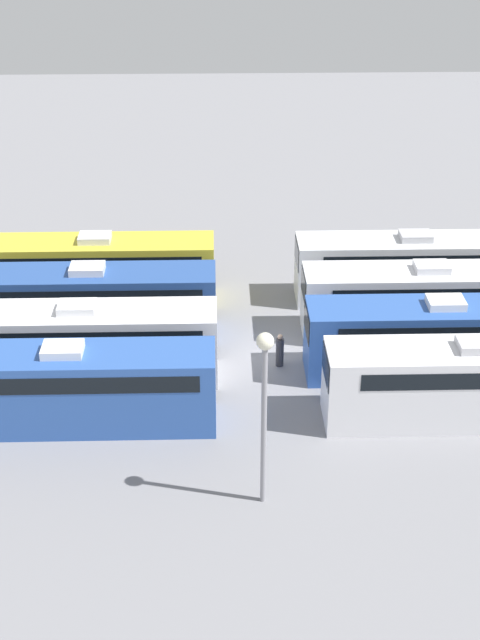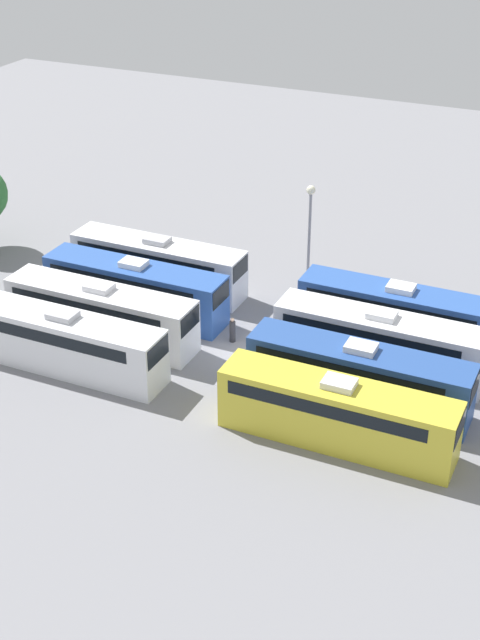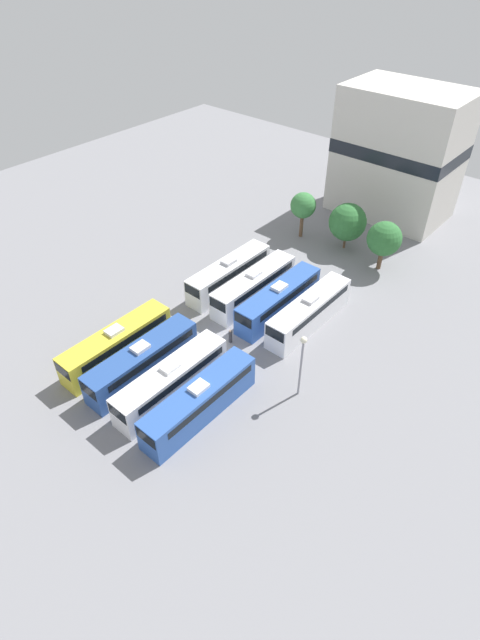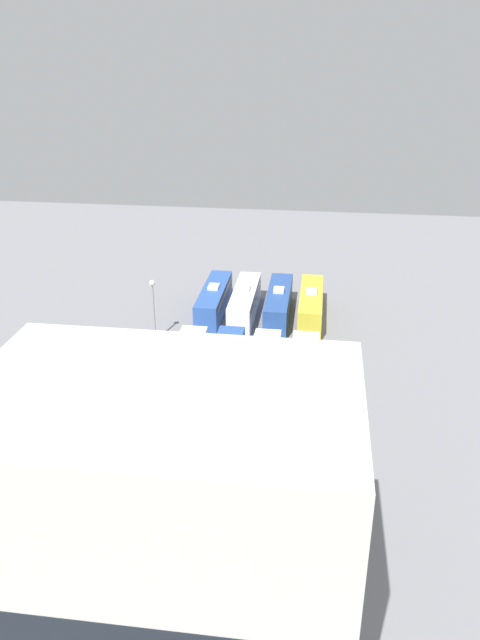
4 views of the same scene
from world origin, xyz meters
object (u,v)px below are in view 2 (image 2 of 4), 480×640
(bus_2, at_px, (379,340))
(worker_person, at_px, (232,331))
(bus_5, at_px, (101,312))
(bus_1, at_px, (358,374))
(light_pole, at_px, (310,217))
(bus_7, at_px, (158,263))
(bus_6, at_px, (135,287))
(bus_4, at_px, (65,341))
(bus_0, at_px, (337,411))
(bus_3, at_px, (398,313))

(bus_2, relative_size, worker_person, 7.48)
(bus_5, bearing_deg, worker_person, -68.20)
(bus_1, height_order, bus_5, same)
(bus_2, bearing_deg, worker_person, 94.87)
(bus_5, xyz_separation_m, light_pole, (12.36, -8.55, 2.95))
(bus_7, bearing_deg, bus_1, -114.96)
(bus_6, height_order, light_pole, light_pole)
(bus_2, relative_size, bus_5, 1.00)
(bus_5, height_order, bus_7, same)
(bus_4, bearing_deg, bus_7, 1.19)
(bus_1, distance_m, bus_6, 16.41)
(bus_2, xyz_separation_m, bus_7, (3.70, 16.30, 0.00))
(bus_0, height_order, bus_3, same)
(bus_4, relative_size, worker_person, 7.48)
(bus_6, height_order, bus_7, same)
(bus_2, xyz_separation_m, bus_5, (-3.67, 16.08, 0.00))
(bus_3, xyz_separation_m, bus_7, (0.08, 16.38, 0.00))
(bus_7, xyz_separation_m, light_pole, (4.99, -8.77, 2.95))
(light_pole, bearing_deg, worker_person, 172.54)
(bus_2, height_order, bus_6, same)
(bus_2, height_order, bus_4, same)
(bus_1, relative_size, worker_person, 7.48)
(bus_1, xyz_separation_m, light_pole, (12.60, 7.58, 2.95))
(bus_7, relative_size, worker_person, 7.48)
(bus_2, relative_size, light_pole, 1.74)
(bus_4, xyz_separation_m, bus_7, (11.11, 0.23, 0.00))
(bus_1, distance_m, bus_3, 7.53)
(bus_1, height_order, bus_3, same)
(bus_6, bearing_deg, bus_0, -115.39)
(bus_4, bearing_deg, bus_6, -1.41)
(bus_7, distance_m, worker_person, 8.81)
(bus_1, bearing_deg, bus_5, 89.14)
(bus_3, height_order, bus_4, same)
(bus_3, bearing_deg, worker_person, 116.24)
(bus_1, relative_size, light_pole, 1.74)
(bus_0, height_order, bus_4, same)
(worker_person, relative_size, light_pole, 0.23)
(bus_2, distance_m, bus_4, 17.70)
(bus_0, xyz_separation_m, bus_4, (0.20, 16.20, 0.00))
(light_pole, bearing_deg, bus_4, 152.07)
(bus_2, bearing_deg, bus_4, 114.77)
(bus_2, height_order, bus_7, same)
(bus_0, distance_m, light_pole, 18.26)
(light_pole, bearing_deg, bus_7, 119.65)
(bus_2, xyz_separation_m, bus_6, (-0.02, 15.89, 0.00))
(bus_2, distance_m, worker_person, 8.87)
(bus_3, distance_m, bus_7, 16.38)
(bus_7, bearing_deg, light_pole, -60.35)
(bus_0, relative_size, bus_5, 1.00)
(bus_3, relative_size, bus_5, 1.00)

